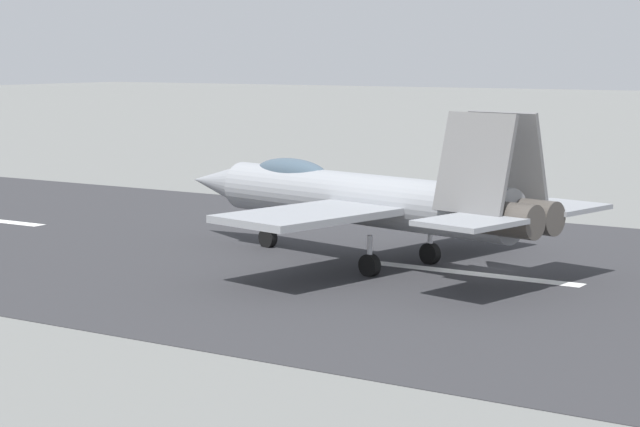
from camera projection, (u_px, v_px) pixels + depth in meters
ground_plane at (487, 276)px, 38.64m from camera, size 400.00×400.00×0.00m
runway_strip at (487, 275)px, 38.63m from camera, size 240.00×26.00×0.02m
fighter_jet at (363, 197)px, 40.52m from camera, size 17.60×13.56×5.58m
marker_cone_mid at (426, 205)px, 54.50m from camera, size 0.44×0.44×0.55m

